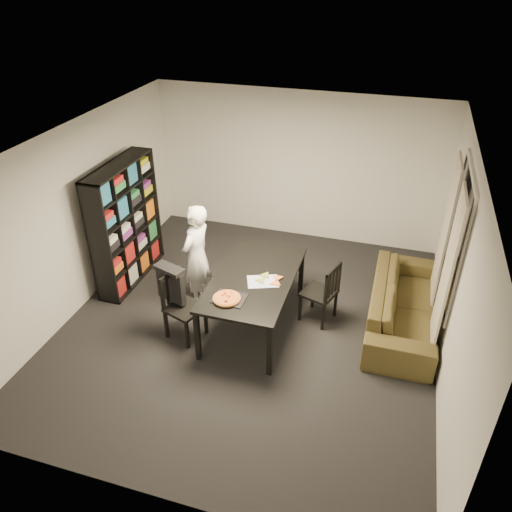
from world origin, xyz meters
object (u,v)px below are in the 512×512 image
(person, at_px, (197,256))
(sofa, at_px, (403,305))
(pepperoni_pizza, at_px, (227,298))
(bookshelf, at_px, (126,224))
(chair_right, at_px, (325,290))
(chair_left, at_px, (179,301))
(dining_table, at_px, (254,281))
(baking_tray, at_px, (230,298))

(person, height_order, sofa, person)
(pepperoni_pizza, bearing_deg, bookshelf, 150.31)
(bookshelf, distance_m, chair_right, 3.15)
(chair_right, bearing_deg, bookshelf, -76.14)
(person, bearing_deg, pepperoni_pizza, 52.67)
(chair_right, distance_m, person, 1.86)
(bookshelf, bearing_deg, chair_right, -4.16)
(pepperoni_pizza, bearing_deg, chair_right, 40.74)
(chair_left, distance_m, person, 0.77)
(dining_table, relative_size, pepperoni_pizza, 5.35)
(person, bearing_deg, chair_right, 103.54)
(dining_table, xyz_separation_m, pepperoni_pizza, (-0.17, -0.58, 0.10))
(bookshelf, height_order, chair_left, bookshelf)
(chair_left, bearing_deg, bookshelf, 70.29)
(chair_left, height_order, person, person)
(pepperoni_pizza, distance_m, sofa, 2.49)
(bookshelf, bearing_deg, baking_tray, -28.58)
(dining_table, distance_m, sofa, 2.09)
(chair_left, distance_m, chair_right, 1.97)
(person, relative_size, pepperoni_pizza, 4.49)
(dining_table, relative_size, baking_tray, 4.68)
(bookshelf, height_order, baking_tray, bookshelf)
(bookshelf, height_order, person, bookshelf)
(dining_table, distance_m, baking_tray, 0.57)
(chair_right, relative_size, sofa, 0.41)
(chair_left, distance_m, sofa, 3.05)
(dining_table, bearing_deg, chair_right, 20.99)
(bookshelf, xyz_separation_m, dining_table, (2.20, -0.58, -0.24))
(bookshelf, height_order, pepperoni_pizza, bookshelf)
(dining_table, height_order, person, person)
(dining_table, relative_size, chair_right, 2.04)
(baking_tray, bearing_deg, pepperoni_pizza, -119.58)
(pepperoni_pizza, relative_size, sofa, 0.16)
(bookshelf, relative_size, person, 1.21)
(baking_tray, height_order, sofa, baking_tray)
(person, xyz_separation_m, baking_tray, (0.78, -0.80, 0.00))
(chair_left, distance_m, baking_tray, 0.78)
(pepperoni_pizza, bearing_deg, baking_tray, 60.42)
(bookshelf, distance_m, baking_tray, 2.34)
(chair_right, height_order, pepperoni_pizza, chair_right)
(dining_table, height_order, chair_right, chair_right)
(dining_table, relative_size, chair_left, 1.99)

